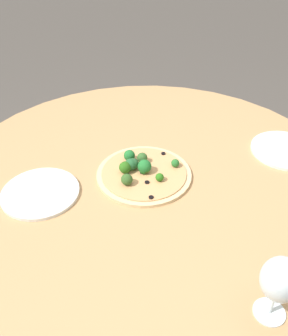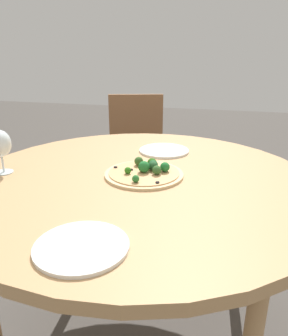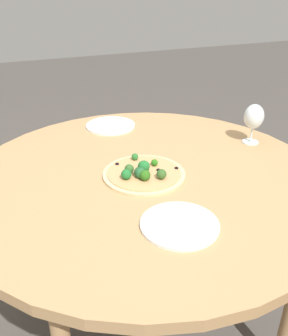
# 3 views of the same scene
# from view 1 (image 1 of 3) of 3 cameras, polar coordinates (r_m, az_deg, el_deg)

# --- Properties ---
(ground_plane) EXTENTS (12.00, 12.00, 0.00)m
(ground_plane) POSITION_cam_1_polar(r_m,az_deg,el_deg) (1.77, 0.53, -21.42)
(ground_plane) COLOR #4C4742
(dining_table) EXTENTS (1.32, 1.32, 0.78)m
(dining_table) POSITION_cam_1_polar(r_m,az_deg,el_deg) (1.21, 0.72, -3.57)
(dining_table) COLOR tan
(dining_table) RESTS_ON ground_plane
(pizza) EXTENTS (0.30, 0.30, 0.06)m
(pizza) POSITION_cam_1_polar(r_m,az_deg,el_deg) (1.17, -0.27, -0.54)
(pizza) COLOR #DBBC89
(pizza) RESTS_ON dining_table
(wine_glass) EXTENTS (0.08, 0.08, 0.17)m
(wine_glass) POSITION_cam_1_polar(r_m,az_deg,el_deg) (0.81, 20.11, -15.80)
(wine_glass) COLOR silver
(wine_glass) RESTS_ON dining_table
(plate_near) EXTENTS (0.23, 0.23, 0.01)m
(plate_near) POSITION_cam_1_polar(r_m,az_deg,el_deg) (1.15, -15.52, -3.64)
(plate_near) COLOR silver
(plate_near) RESTS_ON dining_table
(plate_far) EXTENTS (0.23, 0.23, 0.01)m
(plate_far) POSITION_cam_1_polar(r_m,az_deg,el_deg) (1.37, 20.72, 2.59)
(plate_far) COLOR silver
(plate_far) RESTS_ON dining_table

